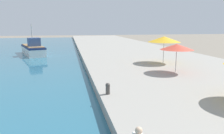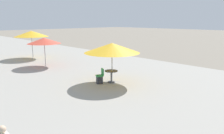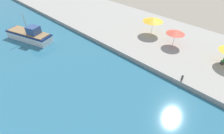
{
  "view_description": "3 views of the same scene",
  "coord_description": "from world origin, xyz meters",
  "px_view_note": "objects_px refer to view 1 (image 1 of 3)",
  "views": [
    {
      "loc": [
        -1.61,
        -0.69,
        4.45
      ],
      "look_at": [
        1.5,
        14.82,
        1.42
      ],
      "focal_mm": 35.0,
      "sensor_mm": 36.0,
      "label": 1
    },
    {
      "loc": [
        -1.31,
        -1.12,
        4.38
      ],
      "look_at": [
        7.56,
        8.14,
        1.62
      ],
      "focal_mm": 35.0,
      "sensor_mm": 36.0,
      "label": 2
    },
    {
      "loc": [
        -16.21,
        6.31,
        14.28
      ],
      "look_at": [
        -4.0,
        18.0,
        1.22
      ],
      "focal_mm": 28.0,
      "sensor_mm": 36.0,
      "label": 3
    }
  ],
  "objects_px": {
    "mooring_bollard": "(108,88)",
    "cafe_umbrella_striped": "(164,39)",
    "fishing_boat_mid": "(33,49)",
    "cafe_umbrella_white": "(177,47)"
  },
  "relations": [
    {
      "from": "cafe_umbrella_striped",
      "to": "mooring_bollard",
      "type": "height_order",
      "value": "cafe_umbrella_striped"
    },
    {
      "from": "cafe_umbrella_white",
      "to": "mooring_bollard",
      "type": "height_order",
      "value": "cafe_umbrella_white"
    },
    {
      "from": "fishing_boat_mid",
      "to": "cafe_umbrella_striped",
      "type": "height_order",
      "value": "fishing_boat_mid"
    },
    {
      "from": "fishing_boat_mid",
      "to": "mooring_bollard",
      "type": "distance_m",
      "value": 24.19
    },
    {
      "from": "cafe_umbrella_white",
      "to": "mooring_bollard",
      "type": "xyz_separation_m",
      "value": [
        -6.59,
        -4.73,
        -1.76
      ]
    },
    {
      "from": "mooring_bollard",
      "to": "cafe_umbrella_striped",
      "type": "bearing_deg",
      "value": 50.89
    },
    {
      "from": "fishing_boat_mid",
      "to": "cafe_umbrella_striped",
      "type": "bearing_deg",
      "value": -60.34
    },
    {
      "from": "fishing_boat_mid",
      "to": "cafe_umbrella_white",
      "type": "bearing_deg",
      "value": -70.34
    },
    {
      "from": "mooring_bollard",
      "to": "fishing_boat_mid",
      "type": "bearing_deg",
      "value": 107.74
    },
    {
      "from": "cafe_umbrella_white",
      "to": "fishing_boat_mid",
      "type": "bearing_deg",
      "value": 127.31
    }
  ]
}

